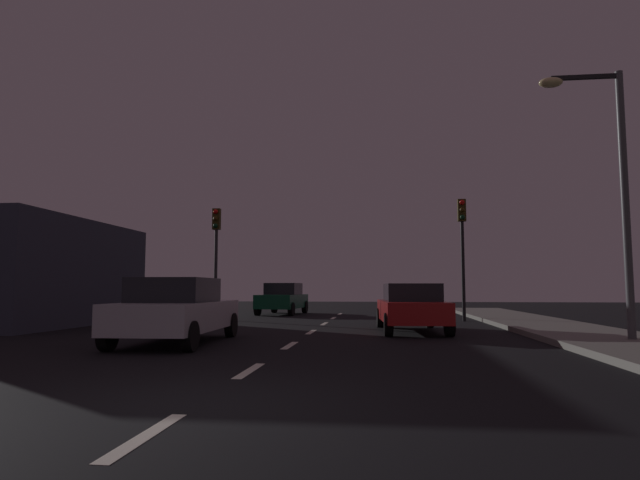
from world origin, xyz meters
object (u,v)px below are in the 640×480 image
(car_oncoming_far, at_px, (283,299))
(car_adjacent_lane, at_px, (177,310))
(traffic_signal_left, at_px, (216,241))
(traffic_signal_right, at_px, (462,235))
(street_lamp_right, at_px, (609,176))
(car_stopped_ahead, at_px, (411,307))

(car_oncoming_far, bearing_deg, car_adjacent_lane, -89.63)
(traffic_signal_left, height_order, car_oncoming_far, traffic_signal_left)
(traffic_signal_right, height_order, street_lamp_right, street_lamp_right)
(street_lamp_right, bearing_deg, car_adjacent_lane, -176.30)
(car_stopped_ahead, relative_size, car_adjacent_lane, 1.00)
(street_lamp_right, bearing_deg, traffic_signal_left, 144.29)
(car_stopped_ahead, relative_size, car_oncoming_far, 1.10)
(car_adjacent_lane, height_order, car_oncoming_far, car_oncoming_far)
(traffic_signal_left, bearing_deg, traffic_signal_right, 0.00)
(car_adjacent_lane, distance_m, street_lamp_right, 10.75)
(traffic_signal_left, bearing_deg, car_adjacent_lane, -77.77)
(car_oncoming_far, xyz_separation_m, street_lamp_right, (10.35, -13.82, 3.16))
(traffic_signal_right, distance_m, car_adjacent_lane, 12.81)
(car_stopped_ahead, distance_m, street_lamp_right, 6.50)
(car_stopped_ahead, xyz_separation_m, car_adjacent_lane, (-5.78, -4.12, 0.04))
(car_stopped_ahead, relative_size, street_lamp_right, 0.71)
(traffic_signal_left, height_order, street_lamp_right, street_lamp_right)
(car_stopped_ahead, distance_m, car_adjacent_lane, 7.09)
(street_lamp_right, bearing_deg, traffic_signal_right, 103.33)
(car_adjacent_lane, relative_size, street_lamp_right, 0.71)
(traffic_signal_right, bearing_deg, car_adjacent_lane, -130.60)
(car_adjacent_lane, bearing_deg, car_stopped_ahead, 35.46)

